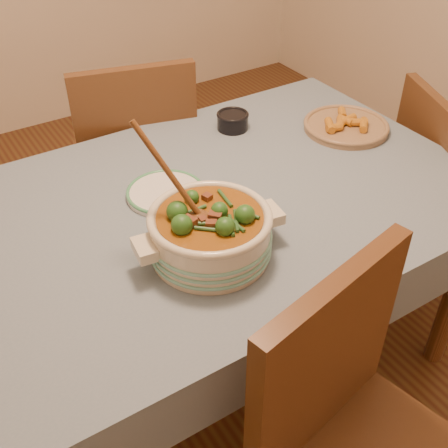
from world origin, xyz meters
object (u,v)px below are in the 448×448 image
at_px(condiment_bowl, 233,120).
at_px(chair_right, 439,183).
at_px(chair_near, 358,444).
at_px(white_plate, 166,192).
at_px(dining_table, 211,224).
at_px(stew_casserole, 210,230).
at_px(fried_plate, 346,125).
at_px(chair_far, 136,156).

relative_size(condiment_bowl, chair_right, 0.17).
bearing_deg(chair_near, white_plate, 80.02).
bearing_deg(dining_table, chair_right, -4.19).
distance_m(dining_table, chair_near, 0.77).
relative_size(stew_casserole, fried_plate, 1.15).
xyz_separation_m(dining_table, stew_casserole, (-0.13, -0.21, 0.17)).
xyz_separation_m(stew_casserole, condiment_bowl, (0.43, 0.55, -0.05)).
height_order(dining_table, chair_right, chair_right).
relative_size(stew_casserole, chair_right, 0.46).
distance_m(white_plate, chair_far, 0.64).
height_order(white_plate, condiment_bowl, condiment_bowl).
relative_size(white_plate, condiment_bowl, 1.83).
distance_m(dining_table, chair_right, 1.02).
xyz_separation_m(stew_casserole, fried_plate, (0.77, 0.32, -0.06)).
xyz_separation_m(condiment_bowl, fried_plate, (0.34, -0.23, -0.01)).
bearing_deg(white_plate, dining_table, -42.77).
bearing_deg(dining_table, chair_near, -95.51).
distance_m(stew_casserole, white_plate, 0.31).
bearing_deg(chair_right, white_plate, 104.06).
relative_size(stew_casserole, white_plate, 1.50).
relative_size(chair_near, chair_right, 1.13).
bearing_deg(chair_right, chair_far, 74.48).
distance_m(white_plate, chair_near, 0.87).
relative_size(fried_plate, chair_near, 0.36).
xyz_separation_m(dining_table, condiment_bowl, (0.30, 0.34, 0.13)).
relative_size(white_plate, chair_right, 0.31).
bearing_deg(dining_table, stew_casserole, -121.58).
relative_size(condiment_bowl, chair_near, 0.15).
height_order(dining_table, stew_casserole, stew_casserole).
bearing_deg(chair_far, condiment_bowl, 140.67).
xyz_separation_m(chair_far, chair_near, (-0.13, -1.43, 0.01)).
bearing_deg(condiment_bowl, stew_casserole, -128.00).
relative_size(dining_table, stew_casserole, 4.12).
bearing_deg(stew_casserole, chair_near, -84.10).
bearing_deg(condiment_bowl, chair_near, -108.84).
xyz_separation_m(stew_casserole, white_plate, (0.03, 0.30, -0.07)).
bearing_deg(condiment_bowl, white_plate, -148.57).
height_order(white_plate, chair_near, chair_near).
xyz_separation_m(condiment_bowl, chair_near, (-0.37, -1.09, -0.23)).
xyz_separation_m(chair_near, chair_right, (1.08, 0.68, -0.06)).
distance_m(fried_plate, chair_right, 0.50).
height_order(chair_far, chair_right, chair_far).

